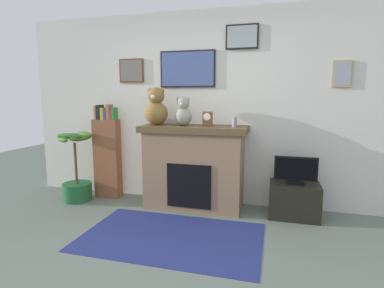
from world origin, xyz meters
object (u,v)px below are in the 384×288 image
at_px(bookshelf, 107,155).
at_px(mantel_clock, 208,119).
at_px(candle_jar, 234,122).
at_px(potted_plant, 76,177).
at_px(teddy_bear_cream, 183,113).
at_px(teddy_bear_tan, 156,108).
at_px(fireplace, 194,166).
at_px(tv_stand, 294,200).
at_px(television, 296,171).

bearing_deg(bookshelf, mantel_clock, -3.28).
bearing_deg(candle_jar, potted_plant, -175.48).
bearing_deg(teddy_bear_cream, teddy_bear_tan, -179.98).
height_order(potted_plant, teddy_bear_cream, teddy_bear_cream).
height_order(fireplace, teddy_bear_cream, teddy_bear_cream).
bearing_deg(mantel_clock, tv_stand, -0.70).
xyz_separation_m(fireplace, teddy_bear_cream, (-0.15, -0.02, 0.71)).
height_order(potted_plant, tv_stand, potted_plant).
relative_size(fireplace, teddy_bear_cream, 3.71).
distance_m(television, candle_jar, 0.95).
xyz_separation_m(candle_jar, teddy_bear_tan, (-1.04, -0.00, 0.16)).
xyz_separation_m(potted_plant, television, (2.96, 0.16, 0.24)).
distance_m(bookshelf, tv_stand, 2.64).
height_order(tv_stand, teddy_bear_cream, teddy_bear_cream).
height_order(potted_plant, mantel_clock, mantel_clock).
height_order(fireplace, television, fireplace).
bearing_deg(teddy_bear_cream, mantel_clock, -0.14).
distance_m(television, teddy_bear_cream, 1.58).
bearing_deg(teddy_bear_cream, tv_stand, -0.57).
distance_m(bookshelf, television, 2.61).
xyz_separation_m(potted_plant, teddy_bear_tan, (1.16, 0.17, 0.98)).
xyz_separation_m(fireplace, television, (1.27, -0.03, 0.03)).
height_order(bookshelf, television, bookshelf).
bearing_deg(teddy_bear_cream, potted_plant, -173.53).
relative_size(bookshelf, mantel_clock, 7.28).
height_order(tv_stand, television, television).
bearing_deg(teddy_bear_tan, television, -0.49).
bearing_deg(bookshelf, tv_stand, -2.20).
bearing_deg(tv_stand, teddy_bear_cream, 179.43).
bearing_deg(tv_stand, teddy_bear_tan, 179.55).
relative_size(bookshelf, teddy_bear_cream, 3.65).
relative_size(bookshelf, teddy_bear_tan, 2.75).
relative_size(tv_stand, teddy_bear_cream, 1.58).
height_order(candle_jar, teddy_bear_cream, teddy_bear_cream).
bearing_deg(teddy_bear_tan, teddy_bear_cream, 0.02).
bearing_deg(mantel_clock, bookshelf, 176.72).
relative_size(potted_plant, mantel_clock, 5.27).
distance_m(candle_jar, teddy_bear_tan, 1.05).
bearing_deg(teddy_bear_cream, television, -0.63).
bearing_deg(candle_jar, teddy_bear_tan, -179.97).
distance_m(fireplace, candle_jar, 0.80).
distance_m(tv_stand, teddy_bear_cream, 1.77).
bearing_deg(bookshelf, candle_jar, -2.64).
bearing_deg(candle_jar, television, -1.22).
xyz_separation_m(bookshelf, candle_jar, (1.85, -0.09, 0.53)).
height_order(fireplace, tv_stand, fireplace).
relative_size(bookshelf, candle_jar, 10.89).
bearing_deg(fireplace, potted_plant, -173.48).
bearing_deg(candle_jar, tv_stand, -1.12).
bearing_deg(television, potted_plant, -176.93).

